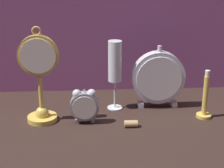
% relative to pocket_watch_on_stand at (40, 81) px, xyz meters
% --- Properties ---
extents(ground_plane, '(4.00, 4.00, 0.00)m').
position_rel_pocket_watch_on_stand_xyz_m(ground_plane, '(0.23, -0.05, -0.14)').
color(ground_plane, black).
extents(fabric_backdrop_drape, '(1.64, 0.01, 0.55)m').
position_rel_pocket_watch_on_stand_xyz_m(fabric_backdrop_drape, '(0.23, 0.28, 0.14)').
color(fabric_backdrop_drape, '#8E4C7F').
rests_on(fabric_backdrop_drape, ground_plane).
extents(pocket_watch_on_stand, '(0.13, 0.10, 0.31)m').
position_rel_pocket_watch_on_stand_xyz_m(pocket_watch_on_stand, '(0.00, 0.00, 0.00)').
color(pocket_watch_on_stand, gold).
rests_on(pocket_watch_on_stand, ground_plane).
extents(alarm_clock_twin_bell, '(0.09, 0.03, 0.12)m').
position_rel_pocket_watch_on_stand_xyz_m(alarm_clock_twin_bell, '(0.14, -0.03, -0.07)').
color(alarm_clock_twin_bell, gray).
rests_on(alarm_clock_twin_bell, ground_plane).
extents(mantel_clock_silver, '(0.19, 0.04, 0.22)m').
position_rel_pocket_watch_on_stand_xyz_m(mantel_clock_silver, '(0.40, 0.09, -0.03)').
color(mantel_clock_silver, silver).
rests_on(mantel_clock_silver, ground_plane).
extents(champagne_flute, '(0.05, 0.05, 0.24)m').
position_rel_pocket_watch_on_stand_xyz_m(champagne_flute, '(0.24, 0.09, 0.02)').
color(champagne_flute, silver).
rests_on(champagne_flute, ground_plane).
extents(brass_candlestick, '(0.05, 0.05, 0.16)m').
position_rel_pocket_watch_on_stand_xyz_m(brass_candlestick, '(0.54, -0.01, -0.08)').
color(brass_candlestick, gold).
rests_on(brass_candlestick, ground_plane).
extents(wine_cork, '(0.04, 0.02, 0.02)m').
position_rel_pocket_watch_on_stand_xyz_m(wine_cork, '(0.29, -0.06, -0.13)').
color(wine_cork, tan).
rests_on(wine_cork, ground_plane).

